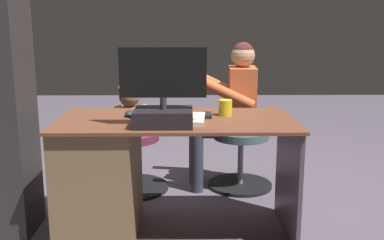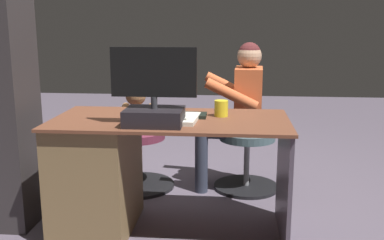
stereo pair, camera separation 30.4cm
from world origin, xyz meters
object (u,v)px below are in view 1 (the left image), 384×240
desk (114,174)px  teddy_bear (130,112)px  person (231,104)px  office_chair_teddy (131,158)px  keyboard (176,115)px  computer_mouse (130,113)px  cup (225,108)px  visitor_chair (241,153)px  monitor (163,103)px  tv_remote (133,116)px

desk → teddy_bear: bearing=-90.7°
person → office_chair_teddy: bearing=3.1°
keyboard → computer_mouse: bearing=-3.7°
keyboard → cup: (-0.30, -0.03, 0.04)m
keyboard → visitor_chair: bearing=-123.8°
monitor → tv_remote: 0.30m
monitor → person: monitor is taller
office_chair_teddy → person: bearing=-176.9°
desk → office_chair_teddy: 0.75m
keyboard → office_chair_teddy: (0.37, -0.68, -0.48)m
tv_remote → cup: bearing=156.9°
desk → keyboard: bearing=-171.0°
tv_remote → visitor_chair: 1.15m
monitor → teddy_bear: monitor is taller
cup → tv_remote: 0.56m
keyboard → tv_remote: 0.26m
keyboard → visitor_chair: size_ratio=0.83×
monitor → tv_remote: bearing=-46.7°
tv_remote → office_chair_teddy: 0.86m
teddy_bear → person: (-0.77, -0.03, 0.05)m
visitor_chair → person: bearing=3.1°
cup → desk: bearing=7.8°
keyboard → office_chair_teddy: 0.91m
cup → office_chair_teddy: size_ratio=0.17×
teddy_bear → office_chair_teddy: bearing=90.0°
computer_mouse → cup: size_ratio=0.98×
monitor → cup: monitor is taller
visitor_chair → person: (0.08, 0.00, 0.40)m
tv_remote → desk: bearing=-14.5°
desk → person: person is taller
cup → tv_remote: cup is taller
tv_remote → computer_mouse: bearing=-88.0°
cup → office_chair_teddy: (0.67, -0.65, -0.52)m
office_chair_teddy → monitor: bearing=108.4°
tv_remote → keyboard: bearing=156.8°
monitor → keyboard: monitor is taller
monitor → keyboard: size_ratio=1.13×
teddy_bear → visitor_chair: bearing=-177.8°
cup → visitor_chair: 0.87m
desk → visitor_chair: bearing=-137.6°
desk → tv_remote: (-0.12, -0.03, 0.35)m
keyboard → cup: 0.31m
cup → office_chair_teddy: 1.07m
desk → visitor_chair: (-0.86, -0.79, -0.11)m
tv_remote → teddy_bear: 0.74m
person → visitor_chair: bearing=-176.9°
visitor_chair → person: person is taller
monitor → office_chair_teddy: (0.30, -0.91, -0.59)m
desk → keyboard: (-0.38, -0.06, 0.35)m
computer_mouse → keyboard: bearing=176.3°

